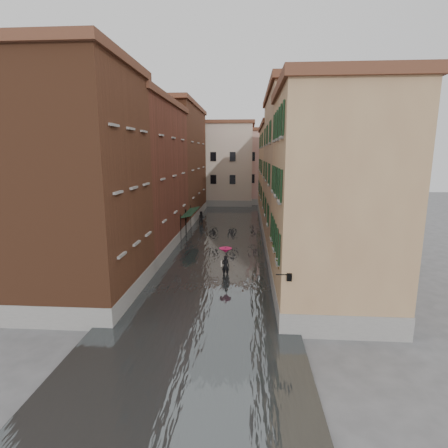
% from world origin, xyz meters
% --- Properties ---
extents(ground, '(120.00, 120.00, 0.00)m').
position_xyz_m(ground, '(0.00, 0.00, 0.00)').
color(ground, '#555557').
rests_on(ground, ground).
extents(floodwater, '(10.00, 60.00, 0.20)m').
position_xyz_m(floodwater, '(0.00, 13.00, 0.10)').
color(floodwater, '#3E4345').
rests_on(floodwater, ground).
extents(building_left_near, '(6.00, 8.00, 13.00)m').
position_xyz_m(building_left_near, '(-7.00, -2.00, 6.50)').
color(building_left_near, brown).
rests_on(building_left_near, ground).
extents(building_left_mid, '(6.00, 14.00, 12.50)m').
position_xyz_m(building_left_mid, '(-7.00, 9.00, 6.25)').
color(building_left_mid, brown).
rests_on(building_left_mid, ground).
extents(building_left_far, '(6.00, 16.00, 14.00)m').
position_xyz_m(building_left_far, '(-7.00, 24.00, 7.00)').
color(building_left_far, brown).
rests_on(building_left_far, ground).
extents(building_right_near, '(6.00, 8.00, 11.50)m').
position_xyz_m(building_right_near, '(7.00, -2.00, 5.75)').
color(building_right_near, '#9C7550').
rests_on(building_right_near, ground).
extents(building_right_mid, '(6.00, 14.00, 13.00)m').
position_xyz_m(building_right_mid, '(7.00, 9.00, 6.50)').
color(building_right_mid, '#A38263').
rests_on(building_right_mid, ground).
extents(building_right_far, '(6.00, 16.00, 11.50)m').
position_xyz_m(building_right_far, '(7.00, 24.00, 5.75)').
color(building_right_far, '#9C7550').
rests_on(building_right_far, ground).
extents(building_end_cream, '(12.00, 9.00, 13.00)m').
position_xyz_m(building_end_cream, '(-3.00, 38.00, 6.50)').
color(building_end_cream, '#BDAF96').
rests_on(building_end_cream, ground).
extents(building_end_pink, '(10.00, 9.00, 12.00)m').
position_xyz_m(building_end_pink, '(6.00, 40.00, 6.00)').
color(building_end_pink, tan).
rests_on(building_end_pink, ground).
extents(awning_near, '(1.09, 2.74, 2.80)m').
position_xyz_m(awning_near, '(-3.49, 12.52, 2.46)').
color(awning_near, black).
rests_on(awning_near, ground).
extents(awning_far, '(1.09, 3.04, 2.80)m').
position_xyz_m(awning_far, '(-3.49, 15.60, 2.47)').
color(awning_far, black).
rests_on(awning_far, ground).
extents(wall_lantern, '(0.71, 0.22, 0.35)m').
position_xyz_m(wall_lantern, '(4.33, -6.00, 3.01)').
color(wall_lantern, black).
rests_on(wall_lantern, ground).
extents(window_planters, '(0.59, 5.95, 0.84)m').
position_xyz_m(window_planters, '(4.12, -2.06, 3.51)').
color(window_planters, brown).
rests_on(window_planters, ground).
extents(pedestrian_main, '(0.92, 0.92, 2.06)m').
position_xyz_m(pedestrian_main, '(0.94, 2.07, 1.26)').
color(pedestrian_main, black).
rests_on(pedestrian_main, ground).
extents(pedestrian_far, '(0.94, 0.80, 1.69)m').
position_xyz_m(pedestrian_far, '(-3.08, 19.66, 0.85)').
color(pedestrian_far, black).
rests_on(pedestrian_far, ground).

